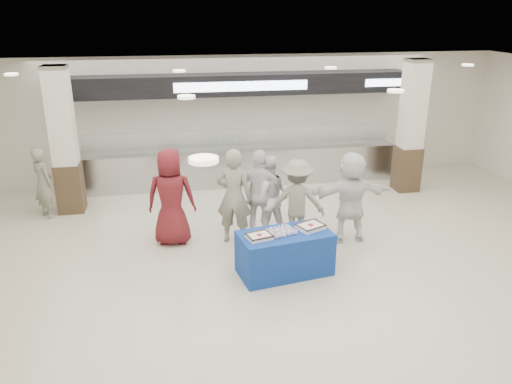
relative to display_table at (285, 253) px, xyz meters
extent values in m
plane|color=beige|center=(-0.06, -0.61, -0.38)|extent=(14.00, 14.00, 0.00)
cube|color=#B0B2B7|center=(-0.06, 4.79, 0.08)|extent=(8.00, 0.80, 0.90)
cube|color=#B0B2B7|center=(-0.06, 4.79, 0.55)|extent=(8.00, 0.85, 0.04)
cube|color=white|center=(-0.06, 4.49, 0.88)|extent=(7.60, 0.02, 0.50)
cube|color=black|center=(-0.06, 4.79, 2.17)|extent=(8.40, 0.70, 0.50)
cube|color=white|center=(-0.06, 4.43, 2.17)|extent=(3.20, 0.03, 0.22)
cube|color=white|center=(3.74, 4.43, 2.17)|extent=(1.40, 0.03, 0.18)
cube|color=#382919|center=(-4.06, 3.59, 0.18)|extent=(0.55, 0.55, 1.10)
cube|color=beige|center=(-4.06, 3.59, 1.78)|extent=(0.50, 0.50, 2.10)
cube|color=#382919|center=(3.94, 3.59, 0.18)|extent=(0.55, 0.55, 1.10)
cube|color=beige|center=(3.94, 3.59, 1.78)|extent=(0.50, 0.50, 2.10)
cube|color=#153D93|center=(0.00, 0.00, 0.00)|extent=(1.66, 1.03, 0.75)
cube|color=white|center=(-0.46, -0.13, 0.41)|extent=(0.45, 0.39, 0.06)
cube|color=#422713|center=(-0.46, -0.13, 0.45)|extent=(0.45, 0.39, 0.02)
cylinder|color=maroon|center=(-0.46, -0.13, 0.44)|extent=(0.11, 0.11, 0.01)
cube|color=white|center=(0.47, 0.10, 0.41)|extent=(0.53, 0.48, 0.07)
cube|color=#422713|center=(0.47, 0.10, 0.45)|extent=(0.53, 0.48, 0.02)
cylinder|color=maroon|center=(0.47, 0.10, 0.45)|extent=(0.13, 0.13, 0.01)
cube|color=#B2B2B7|center=(-0.06, 0.01, 0.38)|extent=(0.45, 0.39, 0.01)
imported|color=maroon|center=(-1.85, 1.54, 0.57)|extent=(1.00, 0.73, 1.88)
imported|color=slate|center=(-0.68, 1.38, 0.56)|extent=(0.79, 0.64, 1.87)
imported|color=white|center=(-0.01, 1.55, 0.46)|extent=(0.90, 0.75, 1.67)
imported|color=white|center=(-0.15, 1.47, 0.52)|extent=(1.14, 0.76, 1.80)
imported|color=slate|center=(0.51, 1.21, 0.45)|extent=(1.18, 0.85, 1.65)
imported|color=white|center=(1.53, 1.07, 0.52)|extent=(1.67, 0.55, 1.79)
imported|color=slate|center=(-4.54, 3.33, 0.40)|extent=(0.65, 0.67, 1.55)
camera|label=1|loc=(-1.81, -7.39, 3.92)|focal=35.00mm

